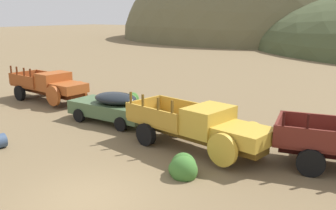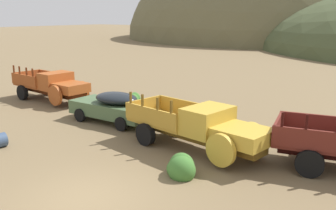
# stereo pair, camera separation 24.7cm
# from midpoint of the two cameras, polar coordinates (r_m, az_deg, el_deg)

# --- Properties ---
(ground_plane) EXTENTS (300.00, 300.00, 0.00)m
(ground_plane) POSITION_cam_midpoint_polar(r_m,az_deg,el_deg) (11.73, -12.93, -13.94)
(ground_plane) COLOR brown
(hill_far_right) EXTENTS (73.31, 73.73, 45.32)m
(hill_far_right) POSITION_cam_midpoint_polar(r_m,az_deg,el_deg) (96.70, 15.89, 9.99)
(hill_far_right) COLOR brown
(hill_far_right) RESTS_ON ground
(truck_oxide_orange) EXTENTS (5.98, 2.60, 2.16)m
(truck_oxide_orange) POSITION_cam_midpoint_polar(r_m,az_deg,el_deg) (24.40, -17.49, 2.75)
(truck_oxide_orange) COLOR #51220D
(truck_oxide_orange) RESTS_ON ground
(car_weathered_green) EXTENTS (4.80, 2.10, 1.57)m
(car_weathered_green) POSITION_cam_midpoint_polar(r_m,az_deg,el_deg) (19.28, -9.28, -0.17)
(car_weathered_green) COLOR #47603D
(car_weathered_green) RESTS_ON ground
(truck_faded_yellow) EXTENTS (6.53, 3.07, 2.16)m
(truck_faded_yellow) POSITION_cam_midpoint_polar(r_m,az_deg,el_deg) (14.80, 5.30, -3.49)
(truck_faded_yellow) COLOR brown
(truck_faded_yellow) RESTS_ON ground
(bush_between_trucks) EXTENTS (0.89, 1.10, 0.81)m
(bush_between_trucks) POSITION_cam_midpoint_polar(r_m,az_deg,el_deg) (23.34, -5.89, 0.86)
(bush_between_trucks) COLOR #3D702D
(bush_between_trucks) RESTS_ON ground
(bush_lone_scrub) EXTENTS (1.12, 1.09, 0.98)m
(bush_lone_scrub) POSITION_cam_midpoint_polar(r_m,az_deg,el_deg) (12.91, 1.75, -9.70)
(bush_lone_scrub) COLOR #3D702D
(bush_lone_scrub) RESTS_ON ground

